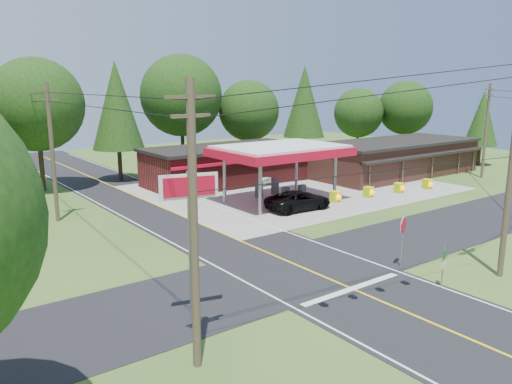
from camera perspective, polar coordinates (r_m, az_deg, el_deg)
ground at (r=27.64m, az=5.39°, el=-8.65°), size 120.00×120.00×0.00m
main_highway at (r=27.64m, az=5.39°, el=-8.63°), size 8.00×120.00×0.02m
cross_road at (r=27.64m, az=5.39°, el=-8.62°), size 70.00×7.00×0.02m
lane_center_yellow at (r=27.63m, az=5.39°, el=-8.60°), size 0.15×110.00×0.00m
gas_canopy at (r=41.96m, az=2.80°, el=4.52°), size 10.60×7.40×4.88m
convenience_store at (r=50.86m, az=-3.50°, el=3.16°), size 16.40×7.55×3.80m
strip_building at (r=57.93m, az=15.58°, el=3.82°), size 20.40×8.75×3.80m
utility_pole_near_right at (r=27.96m, az=27.19°, el=2.93°), size 1.80×0.30×11.50m
utility_pole_near_left at (r=16.83m, az=-7.13°, el=-3.70°), size 1.80×0.30×10.00m
utility_pole_far_left at (r=38.58m, az=-22.28°, el=4.38°), size 1.80×0.30×10.00m
utility_pole_far_right at (r=58.78m, az=24.81°, el=6.50°), size 1.80×0.30×10.00m
utility_pole_north at (r=55.46m, az=-25.22°, el=5.73°), size 0.30×0.30×9.50m
overhead_beacons at (r=21.31m, az=14.51°, el=2.13°), size 17.04×2.04×1.03m
treeline_backdrop at (r=46.90m, az=-13.84°, el=8.93°), size 70.27×51.59×13.30m
suv_car at (r=40.01m, az=4.92°, el=-0.97°), size 5.89×5.89×1.54m
sedan_car at (r=50.57m, az=-0.35°, el=1.75°), size 5.05×5.05×1.43m
big_stop_sign at (r=20.17m, az=-7.59°, el=-2.39°), size 2.33×0.69×6.45m
octagonal_stop_sign at (r=28.24m, az=16.45°, el=-4.09°), size 0.91×0.40×2.83m
route_sign_post at (r=26.33m, az=20.65°, el=-7.49°), size 0.43×0.15×2.17m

